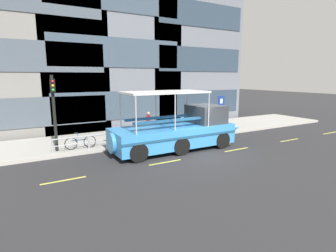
{
  "coord_description": "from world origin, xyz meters",
  "views": [
    {
      "loc": [
        -8.55,
        -11.5,
        4.22
      ],
      "look_at": [
        -0.81,
        2.17,
        1.3
      ],
      "focal_mm": 28.38,
      "sensor_mm": 36.0,
      "label": 1
    }
  ],
  "objects_px": {
    "parking_sign": "(221,107)",
    "pedestrian_near_bow": "(191,118)",
    "traffic_light_pole": "(54,106)",
    "leaned_bicycle": "(80,142)",
    "pedestrian_mid_left": "(148,121)",
    "duck_tour_boat": "(181,131)"
  },
  "relations": [
    {
      "from": "parking_sign",
      "to": "pedestrian_near_bow",
      "type": "xyz_separation_m",
      "value": [
        -1.97,
        1.11,
        -0.86
      ]
    },
    {
      "from": "traffic_light_pole",
      "to": "leaned_bicycle",
      "type": "height_order",
      "value": "traffic_light_pole"
    },
    {
      "from": "pedestrian_mid_left",
      "to": "pedestrian_near_bow",
      "type": "bearing_deg",
      "value": 0.14
    },
    {
      "from": "parking_sign",
      "to": "pedestrian_mid_left",
      "type": "xyz_separation_m",
      "value": [
        -5.54,
        1.1,
        -0.78
      ]
    },
    {
      "from": "traffic_light_pole",
      "to": "pedestrian_mid_left",
      "type": "height_order",
      "value": "traffic_light_pole"
    },
    {
      "from": "duck_tour_boat",
      "to": "pedestrian_mid_left",
      "type": "relative_size",
      "value": 5.45
    },
    {
      "from": "leaned_bicycle",
      "to": "pedestrian_near_bow",
      "type": "xyz_separation_m",
      "value": [
        8.47,
        1.32,
        0.55
      ]
    },
    {
      "from": "pedestrian_near_bow",
      "to": "pedestrian_mid_left",
      "type": "xyz_separation_m",
      "value": [
        -3.58,
        -0.01,
        0.07
      ]
    },
    {
      "from": "pedestrian_mid_left",
      "to": "parking_sign",
      "type": "bearing_deg",
      "value": -11.22
    },
    {
      "from": "pedestrian_near_bow",
      "to": "pedestrian_mid_left",
      "type": "relative_size",
      "value": 0.93
    },
    {
      "from": "traffic_light_pole",
      "to": "pedestrian_near_bow",
      "type": "xyz_separation_m",
      "value": [
        9.71,
        1.17,
        -1.58
      ]
    },
    {
      "from": "leaned_bicycle",
      "to": "pedestrian_near_bow",
      "type": "height_order",
      "value": "pedestrian_near_bow"
    },
    {
      "from": "duck_tour_boat",
      "to": "pedestrian_mid_left",
      "type": "xyz_separation_m",
      "value": [
        -0.43,
        3.54,
        0.09
      ]
    },
    {
      "from": "traffic_light_pole",
      "to": "pedestrian_near_bow",
      "type": "bearing_deg",
      "value": 6.87
    },
    {
      "from": "pedestrian_near_bow",
      "to": "pedestrian_mid_left",
      "type": "bearing_deg",
      "value": -179.86
    },
    {
      "from": "duck_tour_boat",
      "to": "pedestrian_near_bow",
      "type": "bearing_deg",
      "value": 48.42
    },
    {
      "from": "parking_sign",
      "to": "leaned_bicycle",
      "type": "relative_size",
      "value": 1.5
    },
    {
      "from": "pedestrian_near_bow",
      "to": "leaned_bicycle",
      "type": "bearing_deg",
      "value": -171.17
    },
    {
      "from": "parking_sign",
      "to": "pedestrian_mid_left",
      "type": "relative_size",
      "value": 1.59
    },
    {
      "from": "pedestrian_near_bow",
      "to": "pedestrian_mid_left",
      "type": "distance_m",
      "value": 3.58
    },
    {
      "from": "traffic_light_pole",
      "to": "pedestrian_near_bow",
      "type": "relative_size",
      "value": 2.7
    },
    {
      "from": "pedestrian_mid_left",
      "to": "traffic_light_pole",
      "type": "bearing_deg",
      "value": -169.28
    }
  ]
}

